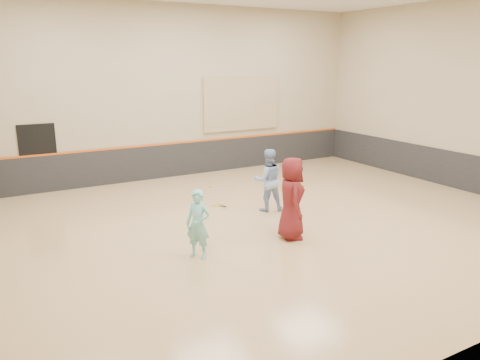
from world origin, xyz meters
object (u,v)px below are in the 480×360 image
young_man (292,198)px  instructor (268,180)px  spare_racket (216,204)px  girl (198,224)px

young_man → instructor: bearing=5.6°
young_man → spare_racket: bearing=30.8°
instructor → spare_racket: (-1.06, 1.10, -0.83)m
young_man → girl: bearing=112.9°
girl → young_man: bearing=50.7°
instructor → young_man: young_man is taller
girl → spare_racket: (1.98, 3.12, -0.70)m
young_man → spare_racket: (-0.40, 3.15, -0.93)m
girl → spare_racket: girl is taller
girl → spare_racket: size_ratio=2.23×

